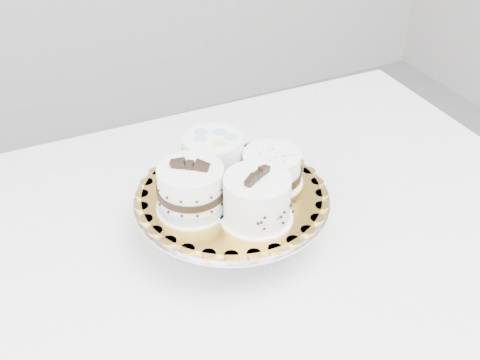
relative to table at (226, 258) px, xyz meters
name	(u,v)px	position (x,y,z in m)	size (l,w,h in m)	color
table	(226,258)	(0.00, 0.00, 0.00)	(1.30, 0.88, 0.75)	white
cake_stand	(232,208)	(0.00, -0.02, 0.13)	(0.33, 0.33, 0.09)	gray
cake_board	(232,194)	(0.00, -0.02, 0.16)	(0.31, 0.31, 0.00)	orange
cake_swirl	(257,200)	(0.01, -0.10, 0.20)	(0.14, 0.14, 0.09)	white
cake_banded	(191,190)	(-0.07, -0.03, 0.20)	(0.15, 0.15, 0.10)	white
cake_dots	(213,156)	(0.00, 0.04, 0.20)	(0.12, 0.12, 0.08)	white
cake_ribbon	(272,169)	(0.08, -0.02, 0.19)	(0.12, 0.11, 0.06)	white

